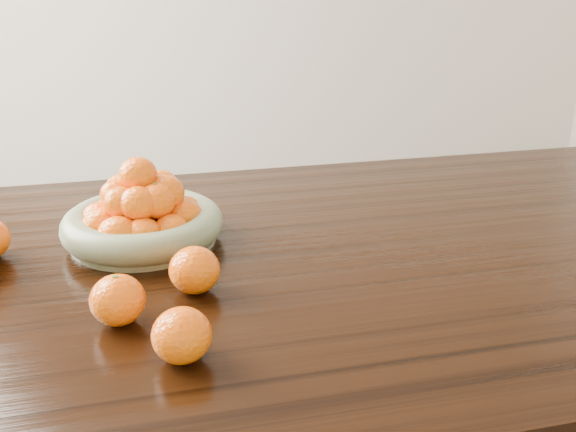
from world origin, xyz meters
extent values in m
cube|color=black|center=(0.00, 0.00, 0.73)|extent=(2.00, 1.00, 0.04)
cube|color=black|center=(0.93, 0.43, 0.35)|extent=(0.08, 0.08, 0.71)
cylinder|color=gray|center=(-0.20, 0.12, 0.76)|extent=(0.26, 0.26, 0.01)
torus|color=gray|center=(-0.20, 0.12, 0.78)|extent=(0.29, 0.29, 0.06)
ellipsoid|color=#FF6C07|center=(-0.12, 0.14, 0.79)|extent=(0.06, 0.06, 0.06)
ellipsoid|color=#FF6C07|center=(-0.16, 0.19, 0.79)|extent=(0.06, 0.06, 0.06)
ellipsoid|color=#FF6C07|center=(-0.20, 0.20, 0.80)|extent=(0.07, 0.07, 0.07)
ellipsoid|color=#FF6C07|center=(-0.24, 0.18, 0.80)|extent=(0.07, 0.07, 0.06)
ellipsoid|color=#FF6C07|center=(-0.27, 0.14, 0.79)|extent=(0.06, 0.06, 0.06)
ellipsoid|color=#FF6C07|center=(-0.27, 0.09, 0.80)|extent=(0.07, 0.07, 0.07)
ellipsoid|color=#FF6C07|center=(-0.24, 0.04, 0.80)|extent=(0.07, 0.07, 0.07)
ellipsoid|color=#FF6C07|center=(-0.20, 0.04, 0.79)|extent=(0.06, 0.06, 0.06)
ellipsoid|color=#FF6C07|center=(-0.15, 0.05, 0.79)|extent=(0.06, 0.06, 0.06)
ellipsoid|color=#FF6C07|center=(-0.12, 0.10, 0.80)|extent=(0.07, 0.07, 0.07)
ellipsoid|color=#FF6C07|center=(-0.19, 0.11, 0.79)|extent=(0.07, 0.07, 0.06)
ellipsoid|color=#FF6C07|center=(-0.16, 0.15, 0.84)|extent=(0.07, 0.07, 0.06)
ellipsoid|color=#FF6C07|center=(-0.19, 0.16, 0.83)|extent=(0.07, 0.07, 0.07)
ellipsoid|color=#FF6C07|center=(-0.23, 0.15, 0.84)|extent=(0.07, 0.07, 0.06)
ellipsoid|color=#FF6C07|center=(-0.24, 0.12, 0.84)|extent=(0.06, 0.06, 0.06)
ellipsoid|color=#FF6C07|center=(-0.23, 0.09, 0.84)|extent=(0.06, 0.06, 0.06)
ellipsoid|color=#FF6C07|center=(-0.20, 0.07, 0.84)|extent=(0.06, 0.06, 0.06)
ellipsoid|color=#FF6C07|center=(-0.17, 0.09, 0.84)|extent=(0.07, 0.07, 0.06)
ellipsoid|color=#FF6C07|center=(-0.15, 0.11, 0.84)|extent=(0.07, 0.07, 0.06)
ellipsoid|color=#FF6C07|center=(-0.20, 0.12, 0.88)|extent=(0.07, 0.07, 0.06)
ellipsoid|color=#FF6C07|center=(-0.24, -0.17, 0.79)|extent=(0.08, 0.08, 0.07)
ellipsoid|color=#FF6C07|center=(-0.12, -0.10, 0.79)|extent=(0.08, 0.08, 0.07)
ellipsoid|color=#FF6C07|center=(-0.16, -0.28, 0.79)|extent=(0.08, 0.08, 0.07)
camera|label=1|loc=(-0.19, -0.99, 1.22)|focal=40.00mm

